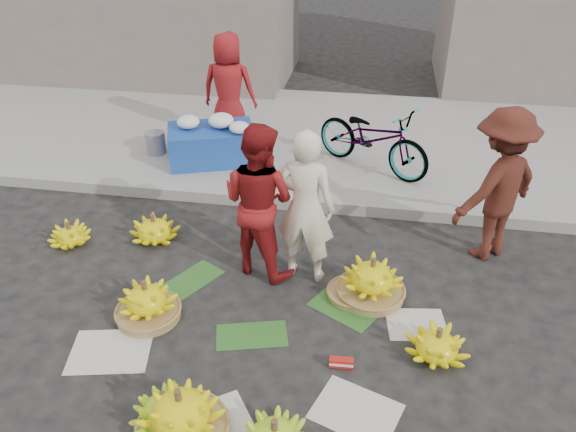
% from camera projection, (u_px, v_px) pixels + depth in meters
% --- Properties ---
extents(ground, '(80.00, 80.00, 0.00)m').
position_uv_depth(ground, '(267.00, 322.00, 5.31)').
color(ground, black).
rests_on(ground, ground).
extents(curb, '(40.00, 0.25, 0.15)m').
position_uv_depth(curb, '(301.00, 201.00, 7.13)').
color(curb, gray).
rests_on(curb, ground).
extents(sidewalk, '(40.00, 4.00, 0.12)m').
position_uv_depth(sidewalk, '(320.00, 137.00, 8.90)').
color(sidewalk, gray).
rests_on(sidewalk, ground).
extents(newspaper_scatter, '(3.20, 1.80, 0.00)m').
position_uv_depth(newspaper_scatter, '(248.00, 387.00, 4.64)').
color(newspaper_scatter, silver).
rests_on(newspaper_scatter, ground).
extents(banana_leaves, '(2.00, 1.00, 0.00)m').
position_uv_depth(banana_leaves, '(261.00, 307.00, 5.49)').
color(banana_leaves, '#23551C').
rests_on(banana_leaves, ground).
extents(banana_bunch_0, '(0.60, 0.60, 0.43)m').
position_uv_depth(banana_bunch_0, '(147.00, 302.00, 5.29)').
color(banana_bunch_0, olive).
rests_on(banana_bunch_0, ground).
extents(banana_bunch_1, '(0.62, 0.62, 0.32)m').
position_uv_depth(banana_bunch_1, '(165.00, 410.00, 4.28)').
color(banana_bunch_1, '#85C31B').
rests_on(banana_bunch_1, ground).
extents(banana_bunch_2, '(0.79, 0.79, 0.47)m').
position_uv_depth(banana_bunch_2, '(181.00, 416.00, 4.15)').
color(banana_bunch_2, olive).
rests_on(banana_bunch_2, ground).
extents(banana_bunch_4, '(0.57, 0.57, 0.33)m').
position_uv_depth(banana_bunch_4, '(437.00, 345.00, 4.86)').
color(banana_bunch_4, '#FDF00C').
rests_on(banana_bunch_4, ground).
extents(banana_bunch_5, '(0.70, 0.70, 0.46)m').
position_uv_depth(banana_bunch_5, '(372.00, 280.00, 5.55)').
color(banana_bunch_5, olive).
rests_on(banana_bunch_5, ground).
extents(banana_bunch_6, '(0.57, 0.57, 0.28)m').
position_uv_depth(banana_bunch_6, '(70.00, 235.00, 6.39)').
color(banana_bunch_6, '#FDF00C').
rests_on(banana_bunch_6, ground).
extents(banana_bunch_7, '(0.55, 0.55, 0.34)m').
position_uv_depth(banana_bunch_7, '(154.00, 229.00, 6.43)').
color(banana_bunch_7, '#FDF00C').
rests_on(banana_bunch_7, ground).
extents(basket_spare, '(0.57, 0.57, 0.06)m').
position_uv_depth(basket_spare, '(353.00, 293.00, 5.64)').
color(basket_spare, olive).
rests_on(basket_spare, ground).
extents(incense_stack, '(0.21, 0.08, 0.08)m').
position_uv_depth(incense_stack, '(341.00, 363.00, 4.81)').
color(incense_stack, red).
rests_on(incense_stack, ground).
extents(vendor_cream, '(0.65, 0.48, 1.64)m').
position_uv_depth(vendor_cream, '(305.00, 207.00, 5.53)').
color(vendor_cream, white).
rests_on(vendor_cream, ground).
extents(vendor_red, '(0.98, 0.89, 1.65)m').
position_uv_depth(vendor_red, '(259.00, 201.00, 5.63)').
color(vendor_red, maroon).
rests_on(vendor_red, ground).
extents(man_striped, '(1.24, 1.20, 1.70)m').
position_uv_depth(man_striped, '(498.00, 186.00, 5.85)').
color(man_striped, maroon).
rests_on(man_striped, ground).
extents(flower_table, '(1.35, 1.08, 0.68)m').
position_uv_depth(flower_table, '(212.00, 142.00, 7.90)').
color(flower_table, '#173F9B').
rests_on(flower_table, sidewalk).
extents(grey_bucket, '(0.28, 0.28, 0.32)m').
position_uv_depth(grey_bucket, '(156.00, 143.00, 8.18)').
color(grey_bucket, slate).
rests_on(grey_bucket, sidewalk).
extents(flower_vendor, '(0.81, 0.53, 1.64)m').
position_uv_depth(flower_vendor, '(229.00, 89.00, 8.22)').
color(flower_vendor, maroon).
rests_on(flower_vendor, sidewalk).
extents(bicycle, '(1.44, 1.81, 0.92)m').
position_uv_depth(bicycle, '(373.00, 138.00, 7.59)').
color(bicycle, gray).
rests_on(bicycle, sidewalk).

